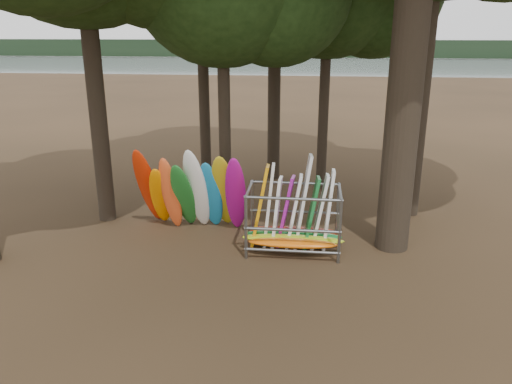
# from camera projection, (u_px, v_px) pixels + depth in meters

# --- Properties ---
(ground) EXTENTS (120.00, 120.00, 0.00)m
(ground) POSITION_uv_depth(u_px,v_px,m) (246.00, 251.00, 15.04)
(ground) COLOR #47331E
(ground) RESTS_ON ground
(lake) EXTENTS (160.00, 160.00, 0.00)m
(lake) POSITION_uv_depth(u_px,v_px,m) (301.00, 76.00, 71.71)
(lake) COLOR gray
(lake) RESTS_ON ground
(far_shore) EXTENTS (160.00, 4.00, 4.00)m
(far_shore) POSITION_uv_depth(u_px,v_px,m) (307.00, 49.00, 118.31)
(far_shore) COLOR black
(far_shore) RESTS_ON ground
(kayak_row) EXTENTS (3.79, 2.12, 3.07)m
(kayak_row) POSITION_uv_depth(u_px,v_px,m) (190.00, 193.00, 16.18)
(kayak_row) COLOR red
(kayak_row) RESTS_ON ground
(storage_rack) EXTENTS (3.06, 1.51, 2.92)m
(storage_rack) POSITION_uv_depth(u_px,v_px,m) (293.00, 221.00, 14.88)
(storage_rack) COLOR slate
(storage_rack) RESTS_ON ground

